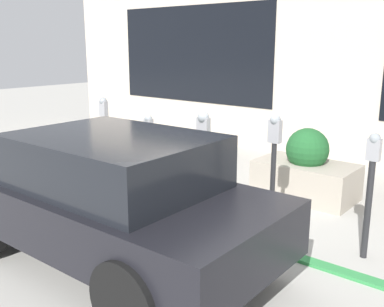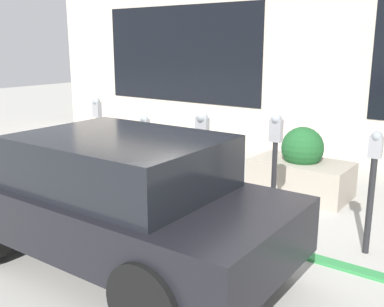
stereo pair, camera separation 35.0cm
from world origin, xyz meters
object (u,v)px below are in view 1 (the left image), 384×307
parking_meter_second (274,154)px  parking_meter_middle (203,144)px  parking_meter_farthest (104,123)px  parked_car_front (109,196)px  parking_meter_nearest (371,182)px  planter_box (306,172)px  parking_meter_fourth (149,144)px

parking_meter_second → parking_meter_middle: bearing=-0.1°
parking_meter_farthest → parked_car_front: 3.16m
parking_meter_second → parked_car_front: parking_meter_second is taller
parking_meter_middle → parked_car_front: parked_car_front is taller
parking_meter_nearest → planter_box: size_ratio=0.95×
parking_meter_middle → parking_meter_fourth: (1.08, 0.03, -0.14)m
parking_meter_middle → parked_car_front: size_ratio=0.37×
parking_meter_nearest → parking_meter_second: (1.23, 0.01, 0.14)m
parking_meter_second → parking_meter_farthest: size_ratio=1.02×
parking_meter_fourth → planter_box: size_ratio=0.86×
parking_meter_fourth → parking_meter_farthest: parking_meter_farthest is taller
parked_car_front → parking_meter_second: bearing=-116.8°
parking_meter_second → parking_meter_fourth: size_ratio=1.17×
parking_meter_second → parked_car_front: size_ratio=0.39×
parking_meter_second → parked_car_front: bearing=64.2°
parking_meter_second → parking_meter_fourth: parking_meter_second is taller
parking_meter_farthest → parking_meter_nearest: bearing=179.9°
parking_meter_farthest → planter_box: 3.55m
parking_meter_nearest → parking_meter_middle: (2.39, 0.01, 0.10)m
parking_meter_fourth → parked_car_front: size_ratio=0.33×
parking_meter_fourth → parking_meter_farthest: size_ratio=0.88×
parking_meter_nearest → parking_meter_middle: bearing=0.3°
parking_meter_nearest → parking_meter_middle: parking_meter_middle is taller
parking_meter_fourth → planter_box: bearing=-141.9°
parking_meter_second → parking_meter_nearest: bearing=-179.3°
parking_meter_nearest → parking_meter_fourth: (3.48, 0.04, -0.04)m
parking_meter_nearest → parking_meter_middle: size_ratio=0.99×
parking_meter_farthest → parking_meter_middle: bearing=179.4°
parking_meter_nearest → planter_box: (1.48, -1.52, -0.49)m
parking_meter_nearest → parking_meter_second: 1.24m
planter_box → parked_car_front: (0.69, 3.49, 0.37)m
parking_meter_fourth → parked_car_front: 2.33m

